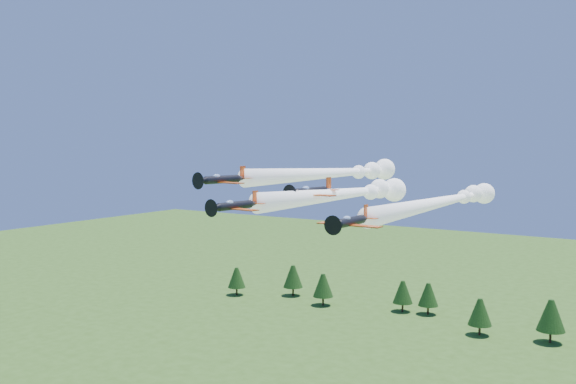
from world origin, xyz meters
The scene contains 5 objects.
plane_lead centered at (1.71, 15.18, 44.19)m, with size 9.22×41.57×3.70m.
plane_left centered at (-5.31, 24.50, 46.59)m, with size 11.33×45.26×3.70m.
plane_right centered at (10.85, 29.90, 42.39)m, with size 7.84×56.65×3.70m.
plane_slot centered at (0.41, 6.88, 44.91)m, with size 8.30×9.02×2.90m.
treeline centered at (7.49, 110.64, 6.49)m, with size 175.53×21.37×11.49m.
Camera 1 is at (44.71, -66.16, 51.41)m, focal length 40.00 mm.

